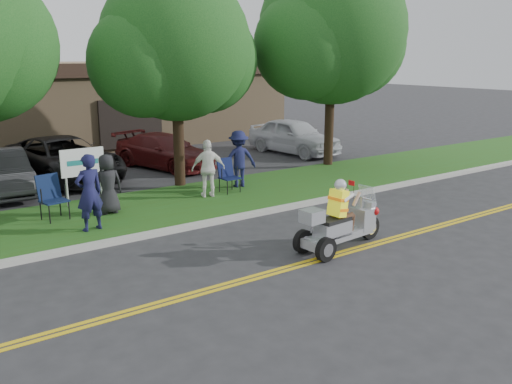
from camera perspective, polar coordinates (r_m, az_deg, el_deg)
ground at (r=12.38m, az=5.46°, el=-6.32°), size 120.00×120.00×0.00m
centerline_near at (r=11.98m, az=7.27°, el=-7.07°), size 60.00×0.10×0.01m
centerline_far at (r=12.09m, az=6.76°, el=-6.85°), size 60.00×0.10×0.01m
curb at (r=14.69m, az=-2.27°, el=-2.71°), size 60.00×0.25×0.12m
grass_verge at (r=16.47m, az=-6.33°, el=-0.94°), size 60.00×4.00×0.10m
commercial_building at (r=29.46m, az=-16.15°, el=9.11°), size 18.00×8.20×4.00m
tree_mid at (r=17.97m, az=-8.36°, el=14.38°), size 5.88×4.80×7.05m
tree_right at (r=21.57m, az=8.07°, el=15.90°), size 6.86×5.60×8.07m
business_sign at (r=16.37m, az=-17.78°, el=2.69°), size 1.25×0.06×1.75m
trike_scooter at (r=12.51m, az=8.82°, el=-3.43°), size 2.53×0.87×1.65m
lawn_chair_a at (r=15.26m, az=-20.76°, el=-0.22°), size 0.74×0.76×1.19m
lawn_chair_b at (r=17.21m, az=-3.04°, el=2.02°), size 0.58×0.61×1.07m
spectator_adult_left at (r=13.87m, az=-17.15°, el=-0.05°), size 0.76×0.56×1.92m
spectator_adult_right at (r=16.56m, az=-5.04°, el=2.48°), size 1.11×0.73×1.76m
spectator_chair_a at (r=17.80m, az=-1.84°, el=3.51°), size 1.33×0.96×1.85m
spectator_chair_b at (r=15.26m, az=-15.36°, el=0.81°), size 0.82×0.55×1.65m
parked_car_left at (r=19.10m, az=-25.16°, el=1.87°), size 1.68×4.30×1.39m
parked_car_mid at (r=20.40m, az=-19.60°, el=3.30°), size 3.46×5.86×1.53m
parked_car_right at (r=21.74m, az=-9.61°, el=4.27°), size 3.15×4.91×1.32m
parked_car_far_right at (r=24.65m, az=3.99°, el=5.90°), size 2.39×4.84×1.59m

